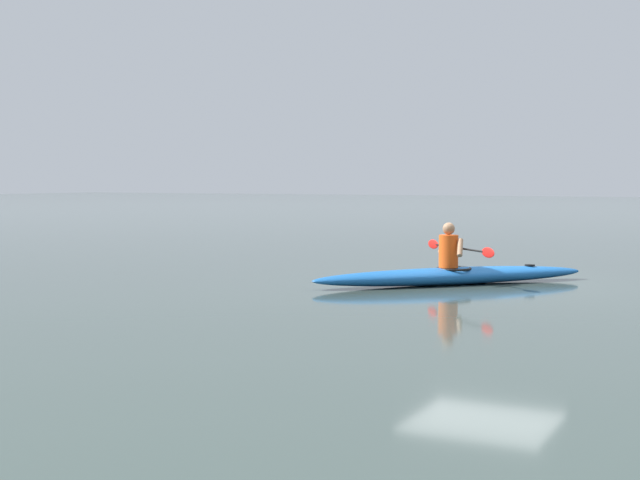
{
  "coord_description": "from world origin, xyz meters",
  "views": [
    {
      "loc": [
        -4.5,
        15.16,
        1.81
      ],
      "look_at": [
        0.78,
        4.85,
        1.02
      ],
      "focal_mm": 49.92,
      "sensor_mm": 36.0,
      "label": 1
    }
  ],
  "objects": [
    {
      "name": "ground_plane",
      "position": [
        0.0,
        0.0,
        0.0
      ],
      "size": [
        160.0,
        160.0,
        0.0
      ],
      "primitive_type": "plane",
      "color": "#384742"
    },
    {
      "name": "kayak",
      "position": [
        0.41,
        0.55,
        0.15
      ],
      "size": [
        4.03,
        4.17,
        0.3
      ],
      "color": "#1959A5",
      "rests_on": "ground"
    },
    {
      "name": "kayaker",
      "position": [
        0.45,
        0.59,
        0.63
      ],
      "size": [
        1.75,
        1.68,
        0.78
      ],
      "color": "#E04C14",
      "rests_on": "kayak"
    }
  ]
}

